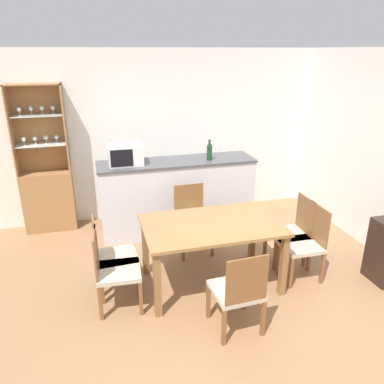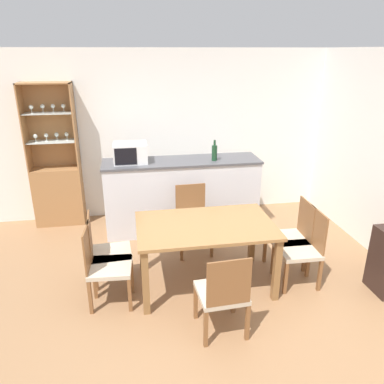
% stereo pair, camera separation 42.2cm
% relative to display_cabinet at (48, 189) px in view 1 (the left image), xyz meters
% --- Properties ---
extents(ground_plane, '(18.00, 18.00, 0.00)m').
position_rel_display_cabinet_xyz_m(ground_plane, '(1.62, -2.45, -0.62)').
color(ground_plane, '#936B47').
extents(wall_back, '(6.80, 0.06, 2.55)m').
position_rel_display_cabinet_xyz_m(wall_back, '(1.62, 0.18, 0.65)').
color(wall_back, white).
rests_on(wall_back, ground_plane).
extents(kitchen_counter, '(2.22, 0.58, 1.06)m').
position_rel_display_cabinet_xyz_m(kitchen_counter, '(1.81, -0.52, -0.09)').
color(kitchen_counter, silver).
rests_on(kitchen_counter, ground_plane).
extents(display_cabinet, '(0.71, 0.32, 2.10)m').
position_rel_display_cabinet_xyz_m(display_cabinet, '(0.00, 0.00, 0.00)').
color(display_cabinet, '#A37042').
rests_on(display_cabinet, ground_plane).
extents(dining_table, '(1.49, 0.93, 0.75)m').
position_rel_display_cabinet_xyz_m(dining_table, '(1.86, -1.98, 0.03)').
color(dining_table, olive).
rests_on(dining_table, ground_plane).
extents(dining_chair_head_far, '(0.45, 0.45, 0.87)m').
position_rel_display_cabinet_xyz_m(dining_chair_head_far, '(1.86, -1.18, -0.19)').
color(dining_chair_head_far, '#C1B299').
rests_on(dining_chair_head_far, ground_plane).
extents(dining_chair_side_right_near, '(0.44, 0.44, 0.87)m').
position_rel_display_cabinet_xyz_m(dining_chair_side_right_near, '(2.94, -2.12, -0.19)').
color(dining_chair_side_right_near, '#C1B299').
rests_on(dining_chair_side_right_near, ground_plane).
extents(dining_chair_side_left_near, '(0.46, 0.46, 0.87)m').
position_rel_display_cabinet_xyz_m(dining_chair_side_left_near, '(0.79, -2.12, -0.19)').
color(dining_chair_side_left_near, '#C1B299').
rests_on(dining_chair_side_left_near, ground_plane).
extents(dining_chair_head_near, '(0.46, 0.46, 0.87)m').
position_rel_display_cabinet_xyz_m(dining_chair_head_near, '(1.87, -2.78, -0.19)').
color(dining_chair_head_near, '#C1B299').
rests_on(dining_chair_head_near, ground_plane).
extents(dining_chair_side_right_far, '(0.44, 0.44, 0.87)m').
position_rel_display_cabinet_xyz_m(dining_chair_side_right_far, '(2.94, -1.84, -0.19)').
color(dining_chair_side_right_far, '#C1B299').
rests_on(dining_chair_side_right_far, ground_plane).
extents(dining_chair_side_left_far, '(0.46, 0.46, 0.87)m').
position_rel_display_cabinet_xyz_m(dining_chair_side_left_far, '(0.79, -1.85, -0.19)').
color(dining_chair_side_left_far, '#C1B299').
rests_on(dining_chair_side_left_far, ground_plane).
extents(microwave, '(0.46, 0.37, 0.27)m').
position_rel_display_cabinet_xyz_m(microwave, '(1.11, -0.50, 0.57)').
color(microwave, silver).
rests_on(microwave, kitchen_counter).
extents(wine_bottle, '(0.08, 0.08, 0.29)m').
position_rel_display_cabinet_xyz_m(wine_bottle, '(2.27, -0.61, 0.55)').
color(wine_bottle, '#193D23').
rests_on(wine_bottle, kitchen_counter).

